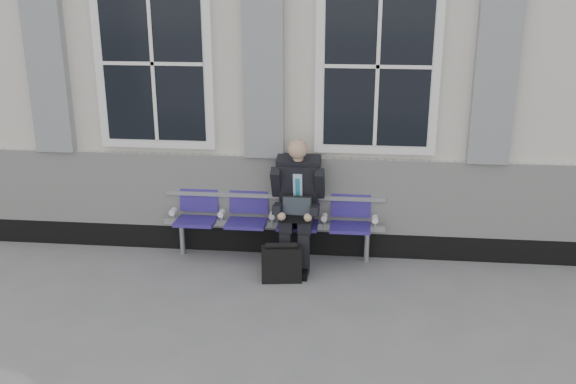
# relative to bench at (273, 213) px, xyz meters

# --- Properties ---
(ground) EXTENTS (70.00, 70.00, 0.00)m
(ground) POSITION_rel_bench_xyz_m (0.79, -1.32, -0.55)
(ground) COLOR slate
(ground) RESTS_ON ground
(station_building) EXTENTS (14.40, 4.40, 4.49)m
(station_building) POSITION_rel_bench_xyz_m (0.77, 2.15, 1.67)
(station_building) COLOR beige
(station_building) RESTS_ON ground
(bench) EXTENTS (2.60, 0.47, 0.91)m
(bench) POSITION_rel_bench_xyz_m (0.00, 0.00, 0.00)
(bench) COLOR #9EA0A3
(bench) RESTS_ON ground
(businessman) EXTENTS (0.60, 0.81, 1.47)m
(businessman) POSITION_rel_bench_xyz_m (0.30, -0.14, 0.24)
(businessman) COLOR black
(businessman) RESTS_ON ground
(briefcase) EXTENTS (0.46, 0.24, 0.45)m
(briefcase) POSITION_rel_bench_xyz_m (0.17, -0.63, -0.35)
(briefcase) COLOR black
(briefcase) RESTS_ON ground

